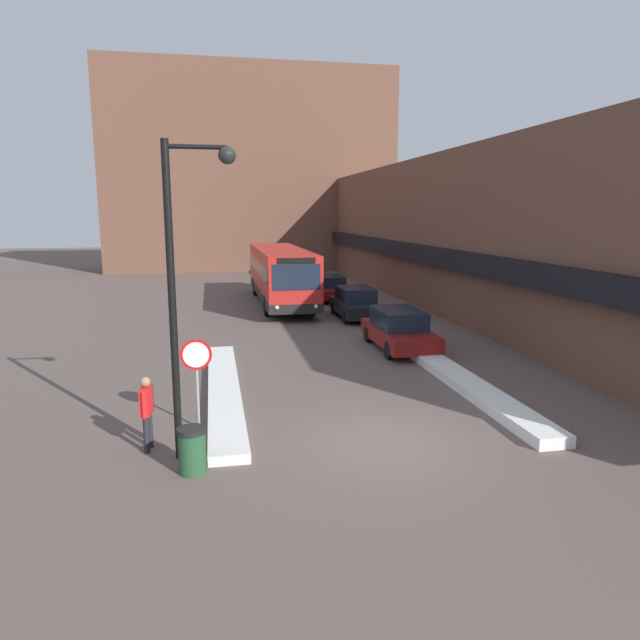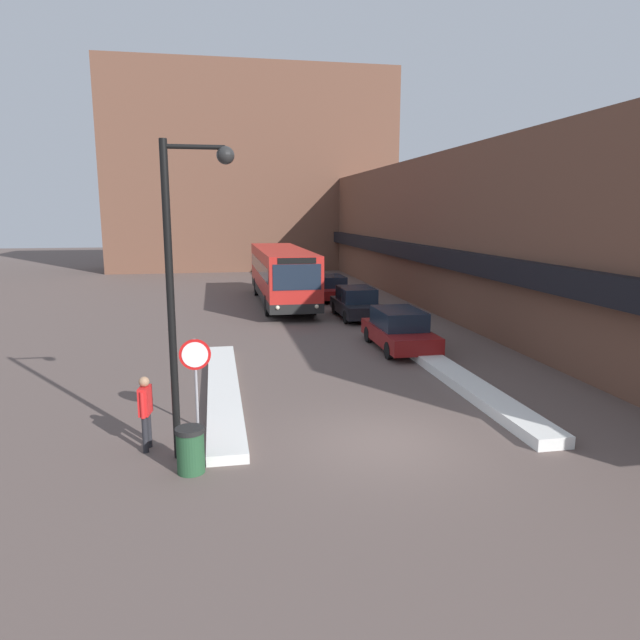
{
  "view_description": "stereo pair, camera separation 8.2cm",
  "coord_description": "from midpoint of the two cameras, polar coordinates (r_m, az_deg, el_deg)",
  "views": [
    {
      "loc": [
        -3.82,
        -11.84,
        5.21
      ],
      "look_at": [
        -0.18,
        7.35,
        1.52
      ],
      "focal_mm": 32.0,
      "sensor_mm": 36.0,
      "label": 1
    },
    {
      "loc": [
        -3.74,
        -11.85,
        5.21
      ],
      "look_at": [
        -0.18,
        7.35,
        1.52
      ],
      "focal_mm": 32.0,
      "sensor_mm": 36.0,
      "label": 2
    }
  ],
  "objects": [
    {
      "name": "trash_bin",
      "position": [
        12.12,
        -12.86,
        -12.57
      ],
      "size": [
        0.59,
        0.59,
        0.95
      ],
      "color": "#234C2D",
      "rests_on": "ground_plane"
    },
    {
      "name": "building_backdrop_far",
      "position": [
        55.31,
        -7.03,
        14.51
      ],
      "size": [
        26.0,
        8.0,
        17.95
      ],
      "color": "brown",
      "rests_on": "ground_plane"
    },
    {
      "name": "building_row_right",
      "position": [
        38.41,
        10.35,
        8.85
      ],
      "size": [
        5.5,
        60.0,
        8.21
      ],
      "color": "brown",
      "rests_on": "ground_plane"
    },
    {
      "name": "stop_sign",
      "position": [
        14.11,
        -12.43,
        -4.33
      ],
      "size": [
        0.76,
        0.08,
        2.23
      ],
      "color": "gray",
      "rests_on": "ground_plane"
    },
    {
      "name": "parked_car_back",
      "position": [
        34.78,
        0.92,
        3.28
      ],
      "size": [
        1.81,
        4.5,
        1.44
      ],
      "color": "maroon",
      "rests_on": "ground_plane"
    },
    {
      "name": "snow_bank_left",
      "position": [
        17.07,
        -9.72,
        -6.83
      ],
      "size": [
        0.9,
        9.99,
        0.23
      ],
      "color": "silver",
      "rests_on": "ground_plane"
    },
    {
      "name": "parked_car_middle",
      "position": [
        28.59,
        3.52,
        1.72
      ],
      "size": [
        1.88,
        4.31,
        1.54
      ],
      "color": "black",
      "rests_on": "ground_plane"
    },
    {
      "name": "parked_car_front",
      "position": [
        22.23,
        7.78,
        -0.94
      ],
      "size": [
        1.89,
        4.56,
        1.54
      ],
      "color": "maroon",
      "rests_on": "ground_plane"
    },
    {
      "name": "snow_bank_right",
      "position": [
        17.91,
        14.16,
        -6.06
      ],
      "size": [
        0.9,
        9.57,
        0.3
      ],
      "color": "silver",
      "rests_on": "ground_plane"
    },
    {
      "name": "pedestrian",
      "position": [
        13.25,
        -17.12,
        -8.26
      ],
      "size": [
        0.28,
        0.54,
        1.69
      ],
      "rotation": [
        0.0,
        0.0,
        1.42
      ],
      "color": "#232328",
      "rests_on": "ground_plane"
    },
    {
      "name": "city_bus",
      "position": [
        32.97,
        -4.02,
        4.61
      ],
      "size": [
        2.65,
        12.51,
        3.18
      ],
      "color": "red",
      "rests_on": "ground_plane"
    },
    {
      "name": "street_lamp",
      "position": [
        11.99,
        -13.59,
        5.04
      ],
      "size": [
        1.46,
        0.36,
        6.64
      ],
      "color": "black",
      "rests_on": "ground_plane"
    },
    {
      "name": "ground_plane",
      "position": [
        13.48,
        6.55,
        -12.12
      ],
      "size": [
        160.0,
        160.0,
        0.0
      ],
      "primitive_type": "plane",
      "color": "brown"
    }
  ]
}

